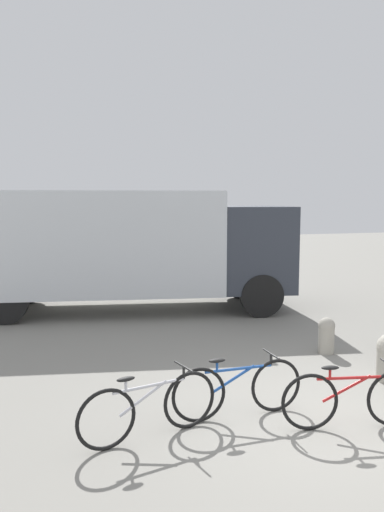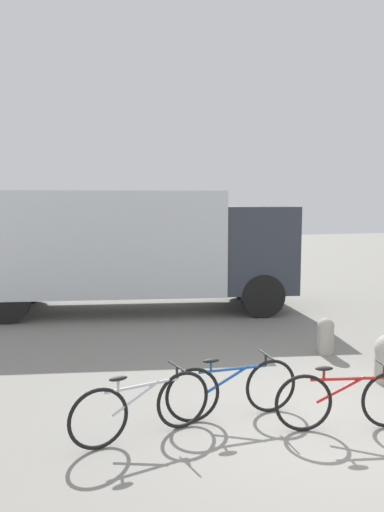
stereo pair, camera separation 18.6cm
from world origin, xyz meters
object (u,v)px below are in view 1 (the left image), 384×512
Objects in this scene: delivery_truck at (119,244)px; bicycle_middle at (238,388)px; bollard_far_bench at (326,334)px; bicycle_near at (149,407)px; bicycle_far at (352,398)px.

bicycle_middle is at bearing -75.63° from delivery_truck.
delivery_truck is at bearing 123.70° from bollard_far_bench.
bicycle_middle is at bearing -141.26° from bollard_far_bench.
bicycle_near is 2.44m from bicycle_far.
bicycle_near is at bearing -169.50° from bicycle_middle.
delivery_truck is 6.74m from bicycle_middle.
bicycle_middle is 3.23m from bollard_far_bench.
delivery_truck is 4.83× the size of bicycle_middle.
delivery_truck is 5.65m from bollard_far_bench.
bicycle_near is 0.98× the size of bicycle_middle.
bicycle_far is at bearing -24.39° from bicycle_near.
bicycle_near is at bearing -148.58° from bollard_far_bench.
bicycle_middle is at bearing -2.13° from bicycle_near.
delivery_truck is 7.60m from bicycle_far.
bollard_far_bench is (1.32, 2.72, -0.02)m from bicycle_far.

